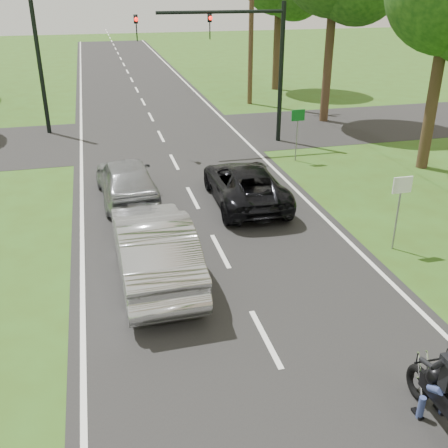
{
  "coord_description": "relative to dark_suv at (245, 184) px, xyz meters",
  "views": [
    {
      "loc": [
        -2.99,
        -8.41,
        6.81
      ],
      "look_at": [
        -0.14,
        3.0,
        1.3
      ],
      "focal_mm": 42.0,
      "sensor_mm": 36.0,
      "label": 1
    }
  ],
  "objects": [
    {
      "name": "utility_pole_far",
      "position": [
        4.58,
        14.8,
        4.42
      ],
      "size": [
        1.6,
        0.28,
        10.0
      ],
      "color": "#523A25",
      "rests_on": "ground"
    },
    {
      "name": "dark_suv",
      "position": [
        0.0,
        0.0,
        0.0
      ],
      "size": [
        2.33,
        4.79,
        1.31
      ],
      "primitive_type": "imported",
      "rotation": [
        0.0,
        0.0,
        3.11
      ],
      "color": "black",
      "rests_on": "road"
    },
    {
      "name": "sign_green",
      "position": [
        3.28,
        3.78,
        0.93
      ],
      "size": [
        0.55,
        0.07,
        2.12
      ],
      "color": "slate",
      "rests_on": "ground"
    },
    {
      "name": "sign_white",
      "position": [
        3.08,
        -4.22,
        0.93
      ],
      "size": [
        0.55,
        0.07,
        2.12
      ],
      "color": "slate",
      "rests_on": "ground"
    },
    {
      "name": "silver_sedan",
      "position": [
        -3.52,
        -4.11,
        0.18
      ],
      "size": [
        1.86,
        5.09,
        1.67
      ],
      "primitive_type": "imported",
      "rotation": [
        0.0,
        0.0,
        3.16
      ],
      "color": "#B2B2B7",
      "rests_on": "road"
    },
    {
      "name": "ground",
      "position": [
        -1.62,
        -7.2,
        -0.67
      ],
      "size": [
        140.0,
        140.0,
        0.0
      ],
      "primitive_type": "plane",
      "color": "#314D15",
      "rests_on": "ground"
    },
    {
      "name": "cross_road",
      "position": [
        -1.62,
        8.8,
        -0.66
      ],
      "size": [
        60.0,
        7.0,
        0.01
      ],
      "primitive_type": "cube",
      "color": "black",
      "rests_on": "ground"
    },
    {
      "name": "road",
      "position": [
        -1.62,
        2.8,
        -0.66
      ],
      "size": [
        8.0,
        100.0,
        0.01
      ],
      "primitive_type": "cube",
      "color": "black",
      "rests_on": "ground"
    },
    {
      "name": "silver_suv",
      "position": [
        -3.79,
        1.11,
        0.09
      ],
      "size": [
        2.05,
        4.5,
        1.5
      ],
      "primitive_type": "imported",
      "rotation": [
        0.0,
        0.0,
        3.21
      ],
      "color": "#93969A",
      "rests_on": "road"
    },
    {
      "name": "traffic_signal",
      "position": [
        1.72,
        6.8,
        3.47
      ],
      "size": [
        6.38,
        0.44,
        6.0
      ],
      "color": "black",
      "rests_on": "ground"
    },
    {
      "name": "signal_pole_far",
      "position": [
        -6.82,
        10.8,
        2.33
      ],
      "size": [
        0.2,
        0.2,
        6.0
      ],
      "primitive_type": "cylinder",
      "color": "black",
      "rests_on": "ground"
    }
  ]
}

